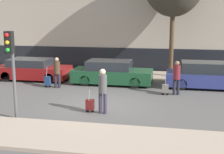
{
  "coord_description": "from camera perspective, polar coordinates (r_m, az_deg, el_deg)",
  "views": [
    {
      "loc": [
        3.06,
        -12.83,
        3.94
      ],
      "look_at": [
        0.16,
        1.8,
        0.95
      ],
      "focal_mm": 50.0,
      "sensor_mm": 36.0,
      "label": 1
    }
  ],
  "objects": [
    {
      "name": "ground_plane",
      "position": [
        13.76,
        -2.13,
        -5.3
      ],
      "size": [
        80.0,
        80.0,
        0.0
      ],
      "primitive_type": "plane",
      "color": "#565451"
    },
    {
      "name": "sidewalk_near",
      "position": [
        10.34,
        -7.0,
        -10.8
      ],
      "size": [
        28.0,
        2.5,
        0.12
      ],
      "color": "tan",
      "rests_on": "ground_plane"
    },
    {
      "name": "sidewalk_far",
      "position": [
        20.43,
        2.39,
        0.38
      ],
      "size": [
        28.0,
        3.0,
        0.12
      ],
      "color": "tan",
      "rests_on": "ground_plane"
    },
    {
      "name": "parked_car_0",
      "position": [
        19.74,
        -14.31,
        1.3
      ],
      "size": [
        4.44,
        1.87,
        1.29
      ],
      "color": "maroon",
      "rests_on": "ground_plane"
    },
    {
      "name": "parked_car_1",
      "position": [
        17.93,
        -0.08,
        0.74
      ],
      "size": [
        4.54,
        1.85,
        1.36
      ],
      "color": "#194728",
      "rests_on": "ground_plane"
    },
    {
      "name": "parked_car_2",
      "position": [
        17.71,
        16.75,
        0.2
      ],
      "size": [
        4.32,
        1.76,
        1.43
      ],
      "color": "navy",
      "rests_on": "ground_plane"
    },
    {
      "name": "pedestrian_left",
      "position": [
        17.2,
        -10.02,
        1.15
      ],
      "size": [
        0.35,
        0.34,
        1.67
      ],
      "rotation": [
        0.0,
        0.0,
        0.09
      ],
      "color": "#23232D",
      "rests_on": "ground_plane"
    },
    {
      "name": "trolley_left",
      "position": [
        17.47,
        -11.69,
        -0.7
      ],
      "size": [
        0.34,
        0.29,
        1.16
      ],
      "color": "navy",
      "rests_on": "ground_plane"
    },
    {
      "name": "pedestrian_center",
      "position": [
        12.48,
        -1.71,
        -2.05
      ],
      "size": [
        0.35,
        0.34,
        1.83
      ],
      "rotation": [
        0.0,
        0.0,
        -0.05
      ],
      "color": "#383347",
      "rests_on": "ground_plane"
    },
    {
      "name": "trolley_center",
      "position": [
        12.82,
        -4.06,
        -5.07
      ],
      "size": [
        0.34,
        0.29,
        1.07
      ],
      "color": "maroon",
      "rests_on": "ground_plane"
    },
    {
      "name": "pedestrian_right",
      "position": [
        15.74,
        11.74,
        0.23
      ],
      "size": [
        0.34,
        0.34,
        1.71
      ],
      "rotation": [
        0.0,
        0.0,
        0.25
      ],
      "color": "#23232D",
      "rests_on": "ground_plane"
    },
    {
      "name": "trolley_right",
      "position": [
        15.74,
        9.71,
        -2.12
      ],
      "size": [
        0.34,
        0.29,
        1.07
      ],
      "color": "slate",
      "rests_on": "ground_plane"
    },
    {
      "name": "traffic_light",
      "position": [
        12.09,
        -17.96,
        3.5
      ],
      "size": [
        0.28,
        0.47,
        3.36
      ],
      "color": "#515154",
      "rests_on": "ground_plane"
    }
  ]
}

